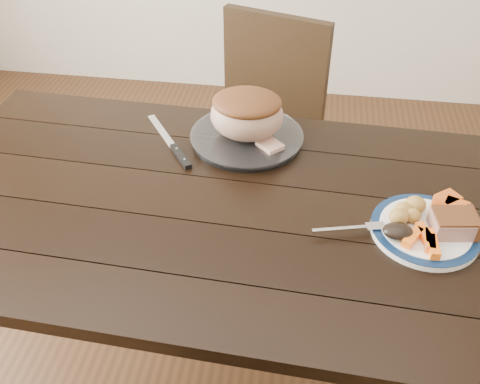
# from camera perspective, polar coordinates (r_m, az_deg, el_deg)

# --- Properties ---
(ground) EXTENTS (4.00, 4.00, 0.00)m
(ground) POSITION_cam_1_polar(r_m,az_deg,el_deg) (1.97, -2.33, -17.75)
(ground) COLOR #472B16
(ground) RESTS_ON ground
(dining_table) EXTENTS (1.64, 0.96, 0.75)m
(dining_table) POSITION_cam_1_polar(r_m,az_deg,el_deg) (1.46, -3.00, -3.56)
(dining_table) COLOR black
(dining_table) RESTS_ON ground
(chair_far) EXTENTS (0.53, 0.54, 0.93)m
(chair_far) POSITION_cam_1_polar(r_m,az_deg,el_deg) (2.11, 2.31, 7.07)
(chair_far) COLOR black
(chair_far) RESTS_ON ground
(dinner_plate) EXTENTS (0.26, 0.26, 0.02)m
(dinner_plate) POSITION_cam_1_polar(r_m,az_deg,el_deg) (1.37, 19.10, -3.92)
(dinner_plate) COLOR white
(dinner_plate) RESTS_ON dining_table
(plate_rim) EXTENTS (0.26, 0.26, 0.02)m
(plate_rim) POSITION_cam_1_polar(r_m,az_deg,el_deg) (1.37, 19.17, -3.66)
(plate_rim) COLOR #0C2040
(plate_rim) RESTS_ON dinner_plate
(serving_platter) EXTENTS (0.33, 0.33, 0.02)m
(serving_platter) POSITION_cam_1_polar(r_m,az_deg,el_deg) (1.61, 0.72, 5.79)
(serving_platter) COLOR white
(serving_platter) RESTS_ON dining_table
(pork_slice) EXTENTS (0.11, 0.09, 0.04)m
(pork_slice) POSITION_cam_1_polar(r_m,az_deg,el_deg) (1.36, 21.79, -3.18)
(pork_slice) COLOR #A67266
(pork_slice) RESTS_ON dinner_plate
(roasted_potatoes) EXTENTS (0.09, 0.09, 0.04)m
(roasted_potatoes) POSITION_cam_1_polar(r_m,az_deg,el_deg) (1.36, 17.52, -1.97)
(roasted_potatoes) COLOR gold
(roasted_potatoes) RESTS_ON dinner_plate
(carrot_batons) EXTENTS (0.08, 0.11, 0.02)m
(carrot_batons) POSITION_cam_1_polar(r_m,az_deg,el_deg) (1.31, 19.12, -4.83)
(carrot_batons) COLOR orange
(carrot_batons) RESTS_ON dinner_plate
(pumpkin_wedges) EXTENTS (0.09, 0.09, 0.04)m
(pumpkin_wedges) POSITION_cam_1_polar(r_m,az_deg,el_deg) (1.42, 21.58, -1.37)
(pumpkin_wedges) COLOR orange
(pumpkin_wedges) RESTS_ON dinner_plate
(dark_mushroom) EXTENTS (0.07, 0.05, 0.03)m
(dark_mushroom) POSITION_cam_1_polar(r_m,az_deg,el_deg) (1.31, 16.49, -4.04)
(dark_mushroom) COLOR black
(dark_mushroom) RESTS_ON dinner_plate
(fork) EXTENTS (0.18, 0.06, 0.00)m
(fork) POSITION_cam_1_polar(r_m,az_deg,el_deg) (1.31, 12.08, -3.79)
(fork) COLOR silver
(fork) RESTS_ON dinner_plate
(roast_joint) EXTENTS (0.21, 0.19, 0.14)m
(roast_joint) POSITION_cam_1_polar(r_m,az_deg,el_deg) (1.57, 0.74, 8.17)
(roast_joint) COLOR tan
(roast_joint) RESTS_ON serving_platter
(cut_slice) EXTENTS (0.09, 0.09, 0.02)m
(cut_slice) POSITION_cam_1_polar(r_m,az_deg,el_deg) (1.55, 3.20, 4.97)
(cut_slice) COLOR tan
(cut_slice) RESTS_ON serving_platter
(carving_knife) EXTENTS (0.20, 0.27, 0.01)m
(carving_knife) POSITION_cam_1_polar(r_m,az_deg,el_deg) (1.58, -6.88, 4.52)
(carving_knife) COLOR silver
(carving_knife) RESTS_ON dining_table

